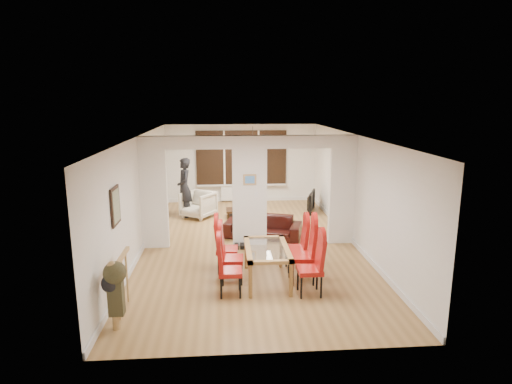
{
  "coord_description": "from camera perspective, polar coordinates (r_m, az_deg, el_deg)",
  "views": [
    {
      "loc": [
        -0.59,
        -9.73,
        3.4
      ],
      "look_at": [
        0.2,
        0.6,
        1.15
      ],
      "focal_mm": 30.0,
      "sensor_mm": 36.0,
      "label": 1
    }
  ],
  "objects": [
    {
      "name": "pillar_photo",
      "position": [
        9.81,
        -0.84,
        1.67
      ],
      "size": [
        0.3,
        0.03,
        0.25
      ],
      "primitive_type": "cube",
      "color": "#4C8CD8",
      "rests_on": "divider_wall"
    },
    {
      "name": "dining_chair_lb",
      "position": [
        8.13,
        -3.25,
        -8.4
      ],
      "size": [
        0.46,
        0.46,
        1.07
      ],
      "primitive_type": null,
      "rotation": [
        0.0,
        0.0,
        -0.07
      ],
      "color": "#9B140F",
      "rests_on": "floor"
    },
    {
      "name": "coffee_table",
      "position": [
        12.6,
        -1.49,
        -2.82
      ],
      "size": [
        1.19,
        0.79,
        0.25
      ],
      "primitive_type": null,
      "rotation": [
        0.0,
        0.0,
        0.24
      ],
      "color": "black",
      "rests_on": "floor"
    },
    {
      "name": "floor",
      "position": [
        10.32,
        -0.84,
        -7.0
      ],
      "size": [
        5.0,
        9.0,
        0.01
      ],
      "primitive_type": "cube",
      "color": "olive",
      "rests_on": "ground"
    },
    {
      "name": "dining_chair_lc",
      "position": [
        8.64,
        -3.88,
        -7.18
      ],
      "size": [
        0.45,
        0.45,
        1.06
      ],
      "primitive_type": null,
      "rotation": [
        0.0,
        0.0,
        -0.06
      ],
      "color": "#9B140F",
      "rests_on": "floor"
    },
    {
      "name": "armchair",
      "position": [
        12.65,
        -7.72,
        -1.67
      ],
      "size": [
        1.15,
        1.16,
        0.77
      ],
      "primitive_type": "imported",
      "rotation": [
        0.0,
        0.0,
        -0.6
      ],
      "color": "beige",
      "rests_on": "floor"
    },
    {
      "name": "dining_chair_ra",
      "position": [
        7.69,
        7.19,
        -9.72
      ],
      "size": [
        0.43,
        0.43,
        1.07
      ],
      "primitive_type": null,
      "rotation": [
        0.0,
        0.0,
        0.01
      ],
      "color": "#9B140F",
      "rests_on": "floor"
    },
    {
      "name": "bowl",
      "position": [
        12.55,
        -0.46,
        -2.17
      ],
      "size": [
        0.2,
        0.2,
        0.05
      ],
      "primitive_type": "imported",
      "color": "black",
      "rests_on": "coffee_table"
    },
    {
      "name": "dining_chair_la",
      "position": [
        7.64,
        -3.45,
        -10.0
      ],
      "size": [
        0.41,
        0.41,
        1.03
      ],
      "primitive_type": null,
      "rotation": [
        0.0,
        0.0,
        -0.0
      ],
      "color": "#9B140F",
      "rests_on": "floor"
    },
    {
      "name": "bay_window_blinds",
      "position": [
        14.31,
        -1.96,
        4.61
      ],
      "size": [
        3.0,
        0.08,
        1.8
      ],
      "primitive_type": "cube",
      "color": "black",
      "rests_on": "room_walls"
    },
    {
      "name": "sofa",
      "position": [
        10.76,
        0.92,
        -4.64
      ],
      "size": [
        2.03,
        1.26,
        0.55
      ],
      "primitive_type": "imported",
      "rotation": [
        0.0,
        0.0,
        -0.29
      ],
      "color": "black",
      "rests_on": "floor"
    },
    {
      "name": "shoes",
      "position": [
        10.07,
        -2.23,
        -7.22
      ],
      "size": [
        0.23,
        0.24,
        0.09
      ],
      "primitive_type": null,
      "color": "black",
      "rests_on": "floor"
    },
    {
      "name": "person",
      "position": [
        12.7,
        -9.52,
        0.59
      ],
      "size": [
        0.71,
        0.55,
        1.74
      ],
      "primitive_type": "imported",
      "rotation": [
        0.0,
        0.0,
        -1.34
      ],
      "color": "black",
      "rests_on": "floor"
    },
    {
      "name": "divider_wall",
      "position": [
        9.97,
        -0.87,
        0.08
      ],
      "size": [
        5.0,
        0.18,
        2.6
      ],
      "primitive_type": "cube",
      "color": "white",
      "rests_on": "floor"
    },
    {
      "name": "dining_chair_rb",
      "position": [
        8.16,
        6.12,
        -7.98
      ],
      "size": [
        0.5,
        0.5,
        1.18
      ],
      "primitive_type": null,
      "rotation": [
        0.0,
        0.0,
        -0.05
      ],
      "color": "#9B140F",
      "rests_on": "floor"
    },
    {
      "name": "bottle",
      "position": [
        12.43,
        -1.77,
        -1.73
      ],
      "size": [
        0.07,
        0.07,
        0.3
      ],
      "primitive_type": "cylinder",
      "color": "#143F19",
      "rests_on": "coffee_table"
    },
    {
      "name": "pendant_light",
      "position": [
        13.12,
        -0.45,
        6.78
      ],
      "size": [
        0.36,
        0.36,
        0.36
      ],
      "primitive_type": "sphere",
      "color": "orange",
      "rests_on": "room_walls"
    },
    {
      "name": "dining_chair_rc",
      "position": [
        8.73,
        5.36,
        -7.05
      ],
      "size": [
        0.42,
        0.42,
        1.05
      ],
      "primitive_type": null,
      "rotation": [
        0.0,
        0.0,
        0.01
      ],
      "color": "#9B140F",
      "rests_on": "floor"
    },
    {
      "name": "television",
      "position": [
        13.3,
        7.0,
        -1.28
      ],
      "size": [
        1.07,
        0.48,
        0.62
      ],
      "primitive_type": "imported",
      "rotation": [
        0.0,
        0.0,
        1.25
      ],
      "color": "black",
      "rests_on": "floor"
    },
    {
      "name": "stair_newel",
      "position": [
        7.31,
        -17.46,
        -11.3
      ],
      "size": [
        0.4,
        1.2,
        1.1
      ],
      "primitive_type": null,
      "color": "#A8834D",
      "rests_on": "floor"
    },
    {
      "name": "room_walls",
      "position": [
        9.97,
        -0.87,
        0.08
      ],
      "size": [
        5.0,
        9.0,
        2.6
      ],
      "primitive_type": null,
      "color": "silver",
      "rests_on": "floor"
    },
    {
      "name": "wall_poster",
      "position": [
        7.78,
        -18.23,
        -1.78
      ],
      "size": [
        0.04,
        0.52,
        0.67
      ],
      "primitive_type": "cube",
      "color": "gray",
      "rests_on": "room_walls"
    },
    {
      "name": "dining_table",
      "position": [
        8.22,
        1.47,
        -9.64
      ],
      "size": [
        0.81,
        1.45,
        0.68
      ],
      "primitive_type": null,
      "color": "olive",
      "rests_on": "floor"
    },
    {
      "name": "radiator",
      "position": [
        14.48,
        -1.91,
        -0.13
      ],
      "size": [
        1.4,
        0.08,
        0.5
      ],
      "primitive_type": "cube",
      "color": "white",
      "rests_on": "floor"
    }
  ]
}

